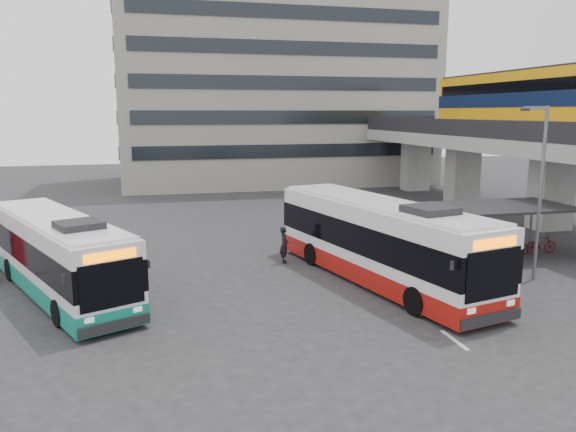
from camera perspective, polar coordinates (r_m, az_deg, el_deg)
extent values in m
plane|color=#28282B|center=(22.99, 3.44, -7.38)|extent=(120.00, 120.00, 0.00)
cube|color=gray|center=(37.57, 25.15, 2.24)|extent=(2.20, 1.60, 4.60)
cube|color=gray|center=(45.70, 17.30, 4.07)|extent=(2.20, 1.60, 4.60)
cube|color=gray|center=(52.68, 12.81, 5.07)|extent=(2.20, 1.60, 4.60)
cube|color=gray|center=(40.50, 21.90, 6.92)|extent=(8.00, 32.00, 0.90)
cube|color=black|center=(38.39, 17.40, 8.54)|extent=(0.35, 32.00, 1.10)
cube|color=black|center=(42.75, 26.12, 8.11)|extent=(0.35, 32.00, 1.10)
cube|color=orange|center=(38.46, 24.34, 10.41)|extent=(2.90, 20.00, 3.90)
cube|color=#091436|center=(38.46, 24.36, 10.71)|extent=(2.98, 20.02, 0.90)
cube|color=black|center=(38.49, 24.46, 11.89)|extent=(2.96, 19.20, 0.70)
cube|color=black|center=(38.54, 24.57, 13.30)|extent=(2.70, 19.60, 0.25)
cylinder|color=#595B60|center=(28.26, 7.75, -1.55)|extent=(0.12, 0.12, 2.40)
cylinder|color=#595B60|center=(32.98, 23.46, -0.59)|extent=(0.12, 0.12, 2.40)
cylinder|color=#595B60|center=(25.04, 10.78, -3.21)|extent=(0.12, 0.12, 2.40)
cube|color=black|center=(28.60, 18.14, 0.78)|extent=(10.00, 4.00, 0.12)
imported|color=black|center=(27.13, 10.68, -3.77)|extent=(1.71, 0.60, 0.90)
imported|color=black|center=(27.81, 13.70, -3.43)|extent=(1.66, 0.47, 1.00)
imported|color=black|center=(28.58, 16.54, -3.29)|extent=(1.72, 0.60, 0.90)
imported|color=black|center=(29.40, 19.25, -2.97)|extent=(1.66, 0.47, 1.00)
imported|color=#350C0F|center=(30.31, 21.78, -2.84)|extent=(1.71, 0.60, 0.90)
imported|color=#3F0C0F|center=(31.25, 24.18, -2.54)|extent=(1.66, 0.47, 1.00)
cube|color=gray|center=(58.50, -1.47, 15.85)|extent=(30.00, 15.00, 25.00)
cube|color=beige|center=(18.79, 16.55, -11.99)|extent=(0.15, 1.60, 0.01)
cube|color=beige|center=(21.24, 12.43, -9.13)|extent=(0.15, 1.60, 0.01)
cube|color=beige|center=(23.82, 9.24, -6.85)|extent=(0.15, 1.60, 0.01)
cube|color=white|center=(23.82, 9.19, -2.16)|extent=(5.35, 12.69, 2.85)
cube|color=maroon|center=(24.14, 9.10, -5.21)|extent=(5.40, 12.74, 0.78)
cube|color=black|center=(23.80, 9.20, -1.85)|extent=(5.41, 12.72, 1.19)
cube|color=#FC6F00|center=(19.06, 20.29, -2.60)|extent=(1.82, 0.49, 0.31)
cube|color=black|center=(21.13, 14.26, 0.60)|extent=(1.91, 1.97, 0.29)
cylinder|color=black|center=(20.44, 12.83, -8.42)|extent=(0.53, 1.08, 1.03)
cylinder|color=black|center=(27.60, 6.97, -3.27)|extent=(0.53, 1.08, 1.03)
cube|color=white|center=(23.73, -22.36, -3.34)|extent=(6.82, 11.17, 2.57)
cube|color=#0D7C65|center=(24.02, -22.17, -6.10)|extent=(6.88, 11.22, 0.70)
cube|color=black|center=(23.70, -22.38, -3.06)|extent=(6.89, 11.22, 1.07)
cube|color=#FC6F00|center=(18.32, -17.61, -3.88)|extent=(1.55, 0.77, 0.28)
cube|color=black|center=(20.79, -20.47, -0.88)|extent=(1.92, 1.95, 0.26)
cylinder|color=black|center=(20.46, -22.26, -9.10)|extent=(0.64, 0.96, 0.93)
cylinder|color=black|center=(27.24, -21.81, -4.26)|extent=(0.64, 0.96, 0.93)
imported|color=black|center=(26.58, -0.39, -2.94)|extent=(0.51, 0.70, 1.75)
cylinder|color=#595B60|center=(25.64, 24.26, 1.96)|extent=(0.15, 0.15, 7.32)
cube|color=#595B60|center=(25.07, 23.89, 10.01)|extent=(1.10, 0.16, 0.14)
cube|color=black|center=(24.76, 22.95, 9.92)|extent=(0.32, 0.17, 0.11)
cube|color=#B50B17|center=(27.69, -24.33, -2.74)|extent=(0.48, 0.22, 2.31)
cube|color=white|center=(27.57, -24.42, -1.52)|extent=(0.50, 0.13, 0.46)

